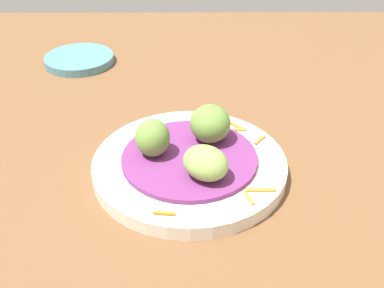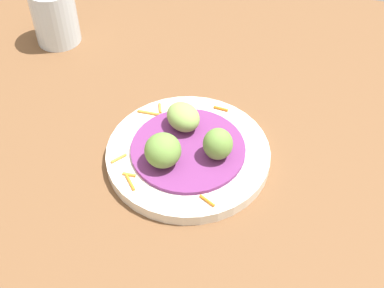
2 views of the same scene
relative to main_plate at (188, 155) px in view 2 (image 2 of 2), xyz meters
The scene contains 8 objects.
table_surface 4.60cm from the main_plate, 163.84° to the right, with size 110.00×110.00×2.00cm, color brown.
main_plate is the anchor object (origin of this frame).
cabbage_bed 1.18cm from the main_plate, 45.00° to the right, with size 16.29×16.29×0.60cm, color #702D6B.
carrot_garnish 4.34cm from the main_plate, 95.30° to the left, with size 18.89×15.74×0.40cm.
guac_scoop_left 5.50cm from the main_plate, 23.85° to the left, with size 5.40×4.38×3.77cm, color #84A851.
guac_scoop_center 5.80cm from the main_plate, 143.85° to the left, with size 5.05×5.00×4.70cm, color olive.
guac_scoop_right 5.78cm from the main_plate, 96.15° to the right, with size 4.11×4.12×4.64cm, color olive.
water_glass 38.01cm from the main_plate, 53.17° to the left, with size 7.88×7.88×10.16cm, color silver.
Camera 2 is at (-45.21, -12.05, 58.23)cm, focal length 49.22 mm.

